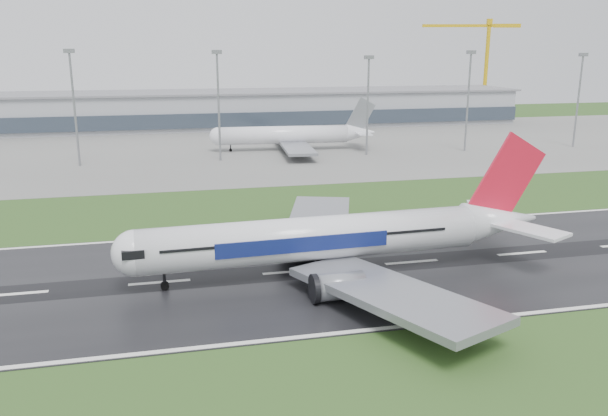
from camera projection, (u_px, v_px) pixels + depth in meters
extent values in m
plane|color=#264619|center=(412.00, 263.00, 98.02)|extent=(520.00, 520.00, 0.00)
cube|color=black|center=(412.00, 262.00, 98.00)|extent=(400.00, 45.00, 0.10)
cube|color=slate|center=(276.00, 146.00, 215.90)|extent=(400.00, 130.00, 0.08)
cube|color=gray|center=(252.00, 109.00, 270.58)|extent=(240.00, 36.00, 15.00)
cylinder|color=gray|center=(75.00, 111.00, 174.62)|extent=(0.64, 0.64, 32.57)
cylinder|color=gray|center=(219.00, 109.00, 183.52)|extent=(0.64, 0.64, 32.24)
cylinder|color=gray|center=(368.00, 108.00, 193.91)|extent=(0.64, 0.64, 30.58)
cylinder|color=gray|center=(468.00, 104.00, 201.20)|extent=(0.64, 0.64, 32.10)
cylinder|color=gray|center=(578.00, 103.00, 210.27)|extent=(0.64, 0.64, 31.24)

